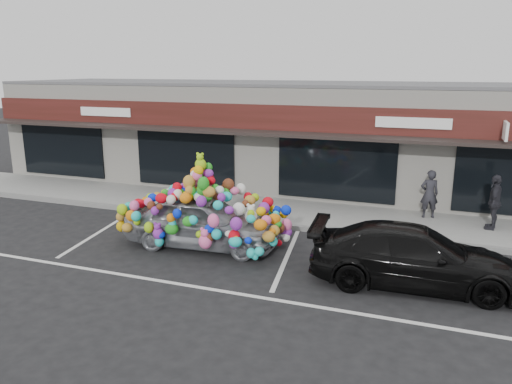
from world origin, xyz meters
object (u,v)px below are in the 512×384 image
(toy_car, at_px, (202,215))
(pedestrian_c, at_px, (494,202))
(black_sedan, at_px, (414,256))
(pedestrian_a, at_px, (429,194))

(toy_car, relative_size, pedestrian_c, 2.83)
(black_sedan, xyz_separation_m, pedestrian_a, (0.16, 5.22, 0.25))
(pedestrian_a, bearing_deg, toy_car, 24.02)
(toy_car, height_order, pedestrian_a, toy_car)
(pedestrian_a, bearing_deg, black_sedan, 74.25)
(black_sedan, bearing_deg, pedestrian_c, -27.80)
(toy_car, distance_m, pedestrian_c, 8.72)
(toy_car, bearing_deg, pedestrian_a, -55.94)
(toy_car, xyz_separation_m, pedestrian_a, (5.87, 4.59, 0.03))
(pedestrian_c, bearing_deg, black_sedan, -12.48)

